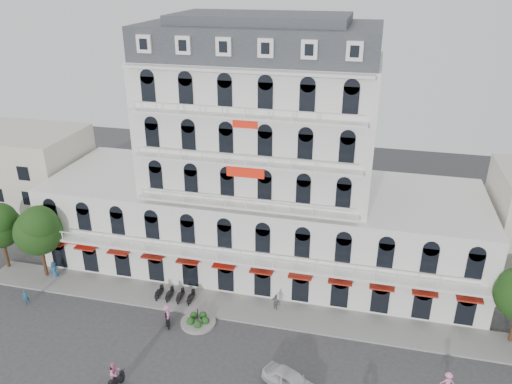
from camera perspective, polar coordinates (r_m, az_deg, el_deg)
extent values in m
plane|color=#38383A|center=(42.14, -5.44, -20.31)|extent=(120.00, 120.00, 0.00)
cube|color=gray|center=(48.58, -1.98, -13.06)|extent=(53.00, 4.00, 0.16)
cube|color=silver|center=(53.58, 0.52, -3.61)|extent=(45.00, 14.00, 9.00)
cube|color=silver|center=(49.44, 0.57, 7.75)|extent=(22.00, 12.00, 13.00)
cube|color=#2D3035|center=(47.81, 0.61, 16.99)|extent=(21.56, 11.76, 3.00)
cube|color=#2D3035|center=(47.61, 0.62, 19.26)|extent=(15.84, 8.64, 0.80)
cube|color=#9E2213|center=(47.80, -1.55, -8.74)|extent=(40.50, 1.00, 0.15)
cube|color=red|center=(44.63, -1.23, 2.51)|extent=(3.50, 0.10, 1.40)
cube|color=beige|center=(67.29, -24.79, 1.42)|extent=(14.00, 10.00, 12.00)
cylinder|color=gray|center=(47.08, -6.62, -14.57)|extent=(3.20, 3.20, 0.24)
cylinder|color=black|center=(46.60, -6.67, -13.82)|extent=(0.08, 0.08, 1.40)
sphere|color=#1B4517|center=(46.67, -5.81, -14.41)|extent=(0.70, 0.70, 0.70)
sphere|color=#1B4517|center=(47.30, -6.10, -13.83)|extent=(0.70, 0.70, 0.70)
sphere|color=#1B4517|center=(47.34, -7.12, -13.84)|extent=(0.70, 0.70, 0.70)
sphere|color=#1B4517|center=(46.75, -7.50, -14.43)|extent=(0.70, 0.70, 0.70)
sphere|color=#1B4517|center=(46.33, -6.69, -14.79)|extent=(0.70, 0.70, 0.70)
cylinder|color=#382314|center=(59.76, -26.68, -6.30)|extent=(0.36, 0.36, 3.52)
sphere|color=#163711|center=(58.35, -27.26, -3.57)|extent=(4.48, 4.48, 4.48)
sphere|color=#163711|center=(57.41, -27.25, -2.85)|extent=(3.52, 3.52, 3.52)
cylinder|color=#382314|center=(56.44, -23.06, -7.26)|extent=(0.36, 0.36, 3.74)
sphere|color=#163711|center=(54.86, -23.63, -4.21)|extent=(4.76, 4.76, 4.76)
sphere|color=#163711|center=(53.88, -23.57, -3.39)|extent=(3.74, 3.74, 3.74)
sphere|color=#163711|center=(55.00, -23.90, -3.39)|extent=(3.40, 3.40, 3.40)
imported|color=silver|center=(40.65, 4.00, -20.74)|extent=(4.99, 3.61, 1.58)
cube|color=black|center=(42.27, -15.72, -20.10)|extent=(0.84, 1.53, 0.35)
torus|color=black|center=(42.69, -15.10, -19.98)|extent=(0.32, 0.60, 0.60)
imported|color=pink|center=(41.70, -15.86, -19.26)|extent=(0.99, 1.11, 1.89)
cube|color=black|center=(47.02, -10.07, -14.21)|extent=(0.99, 1.50, 0.35)
torus|color=black|center=(46.76, -9.99, -14.88)|extent=(0.38, 0.59, 0.60)
torus|color=black|center=(47.62, -10.09, -14.06)|extent=(0.38, 0.59, 0.60)
imported|color=pink|center=(46.57, -10.13, -13.50)|extent=(1.04, 1.24, 1.67)
imported|color=#284F78|center=(56.36, -22.07, -8.26)|extent=(0.94, 0.65, 1.84)
imported|color=slate|center=(47.84, 2.29, -12.53)|extent=(1.12, 0.84, 1.77)
imported|color=pink|center=(43.00, 21.06, -19.56)|extent=(1.17, 0.80, 1.66)
imported|color=#285778|center=(53.47, -24.81, -10.84)|extent=(0.67, 0.64, 1.55)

